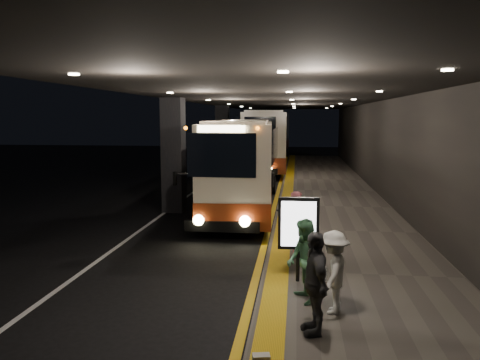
# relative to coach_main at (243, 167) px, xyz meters

# --- Properties ---
(ground) EXTENTS (90.00, 90.00, 0.00)m
(ground) POSITION_rel_coach_main_xyz_m (-1.10, -4.99, -1.65)
(ground) COLOR black
(lane_line_white) EXTENTS (0.12, 50.00, 0.01)m
(lane_line_white) POSITION_rel_coach_main_xyz_m (-2.90, 0.01, -1.65)
(lane_line_white) COLOR silver
(lane_line_white) RESTS_ON ground
(kerb_stripe_yellow) EXTENTS (0.18, 50.00, 0.01)m
(kerb_stripe_yellow) POSITION_rel_coach_main_xyz_m (1.25, 0.01, -1.65)
(kerb_stripe_yellow) COLOR gold
(kerb_stripe_yellow) RESTS_ON ground
(sidewalk) EXTENTS (4.50, 50.00, 0.15)m
(sidewalk) POSITION_rel_coach_main_xyz_m (3.65, 0.01, -1.58)
(sidewalk) COLOR #514C44
(sidewalk) RESTS_ON ground
(tactile_strip) EXTENTS (0.50, 50.00, 0.01)m
(tactile_strip) POSITION_rel_coach_main_xyz_m (1.75, 0.01, -1.50)
(tactile_strip) COLOR gold
(tactile_strip) RESTS_ON sidewalk
(terminal_wall) EXTENTS (0.10, 50.00, 6.00)m
(terminal_wall) POSITION_rel_coach_main_xyz_m (5.90, 0.01, 1.35)
(terminal_wall) COLOR black
(terminal_wall) RESTS_ON ground
(support_columns) EXTENTS (0.80, 24.80, 4.40)m
(support_columns) POSITION_rel_coach_main_xyz_m (-2.60, -0.99, 0.55)
(support_columns) COLOR black
(support_columns) RESTS_ON ground
(canopy) EXTENTS (9.00, 50.00, 0.40)m
(canopy) POSITION_rel_coach_main_xyz_m (1.40, 0.01, 2.95)
(canopy) COLOR black
(canopy) RESTS_ON support_columns
(coach_main) EXTENTS (2.87, 11.16, 3.45)m
(coach_main) POSITION_rel_coach_main_xyz_m (0.00, 0.00, 0.00)
(coach_main) COLOR beige
(coach_main) RESTS_ON ground
(coach_second) EXTENTS (3.49, 12.74, 3.95)m
(coach_second) POSITION_rel_coach_main_xyz_m (-0.20, 14.13, 0.24)
(coach_second) COLOR beige
(coach_second) RESTS_ON ground
(coach_third) EXTENTS (3.06, 12.92, 4.04)m
(coach_third) POSITION_rel_coach_main_xyz_m (-0.28, 26.56, 0.29)
(coach_third) COLOR beige
(coach_third) RESTS_ON ground
(passenger_boarding) EXTENTS (0.53, 0.68, 1.65)m
(passenger_boarding) POSITION_rel_coach_main_xyz_m (2.20, -6.86, -0.68)
(passenger_boarding) COLOR #DB6674
(passenger_boarding) RESTS_ON sidewalk
(passenger_waiting_green) EXTENTS (0.70, 0.89, 1.61)m
(passenger_waiting_green) POSITION_rel_coach_main_xyz_m (2.32, -9.94, -0.70)
(passenger_waiting_green) COLOR #478158
(passenger_waiting_green) RESTS_ON sidewalk
(passenger_waiting_white) EXTENTS (0.71, 1.06, 1.51)m
(passenger_waiting_white) POSITION_rel_coach_main_xyz_m (2.83, -10.37, -0.75)
(passenger_waiting_white) COLOR beige
(passenger_waiting_white) RESTS_ON sidewalk
(passenger_waiting_grey) EXTENTS (0.70, 1.08, 1.70)m
(passenger_waiting_grey) POSITION_rel_coach_main_xyz_m (2.47, -11.22, -0.65)
(passenger_waiting_grey) COLOR #414145
(passenger_waiting_grey) RESTS_ON sidewalk
(bag_polka) EXTENTS (0.28, 0.16, 0.32)m
(bag_polka) POSITION_rel_coach_main_xyz_m (2.68, -8.73, -1.35)
(bag_polka) COLOR black
(bag_polka) RESTS_ON sidewalk
(info_sign) EXTENTS (0.87, 0.14, 1.84)m
(info_sign) POSITION_rel_coach_main_xyz_m (2.20, -8.81, -0.27)
(info_sign) COLOR black
(info_sign) RESTS_ON sidewalk
(stanchion_post) EXTENTS (0.05, 0.05, 1.05)m
(stanchion_post) POSITION_rel_coach_main_xyz_m (1.72, -6.32, -0.98)
(stanchion_post) COLOR black
(stanchion_post) RESTS_ON sidewalk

